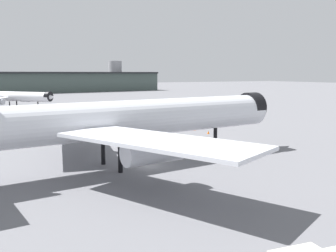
% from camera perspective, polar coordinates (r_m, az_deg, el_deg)
% --- Properties ---
extents(ground, '(900.00, 900.00, 0.00)m').
position_cam_1_polar(ground, '(55.94, -2.85, -6.04)').
color(ground, slate).
extents(airliner_near_gate, '(59.47, 54.10, 15.53)m').
position_cam_1_polar(airliner_near_gate, '(54.97, -6.57, 0.92)').
color(airliner_near_gate, silver).
rests_on(airliner_near_gate, ground).
extents(airliner_far_taxiway, '(28.06, 30.15, 10.58)m').
position_cam_1_polar(airliner_far_taxiway, '(156.63, -21.95, 4.14)').
color(airliner_far_taxiway, white).
rests_on(airliner_far_taxiway, ground).
extents(traffic_cone_near_nose, '(0.54, 0.54, 0.67)m').
position_cam_1_polar(traffic_cone_near_nose, '(85.51, 6.09, -0.96)').
color(traffic_cone_near_nose, '#F2600C').
rests_on(traffic_cone_near_nose, ground).
extents(traffic_cone_wingtip, '(0.54, 0.54, 0.68)m').
position_cam_1_polar(traffic_cone_wingtip, '(90.41, 4.07, -0.45)').
color(traffic_cone_wingtip, '#F2600C').
rests_on(traffic_cone_wingtip, ground).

